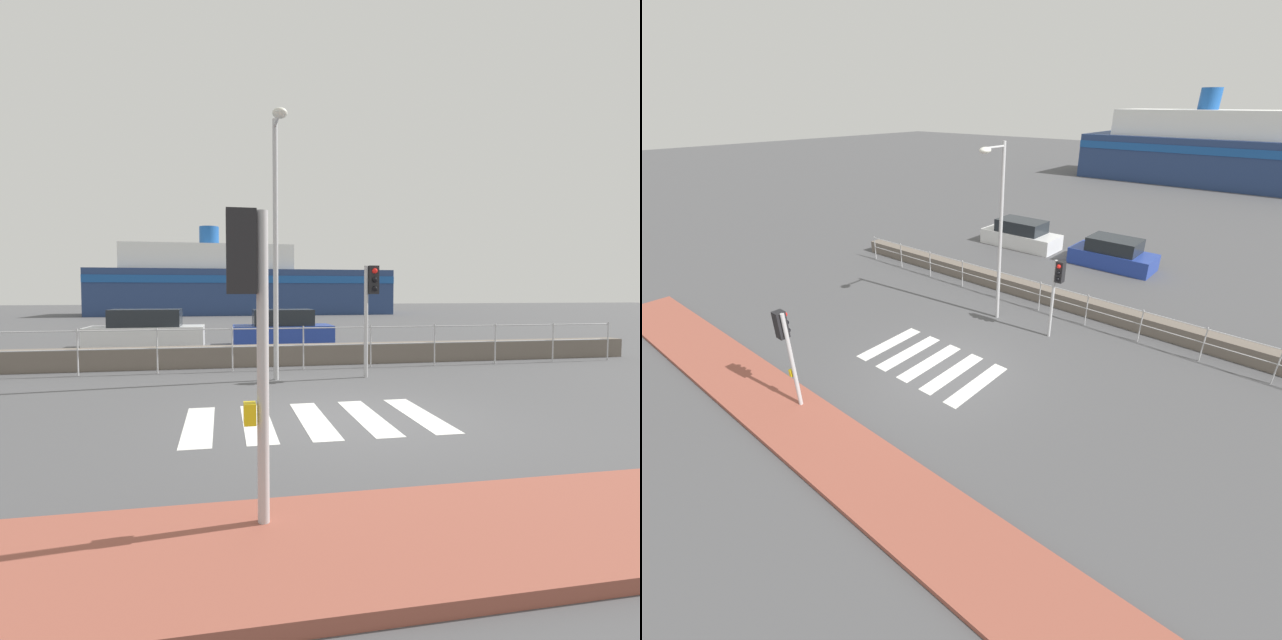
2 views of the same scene
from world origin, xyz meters
TOP-DOWN VIEW (x-y plane):
  - ground_plane at (0.00, 0.00)m, footprint 160.00×160.00m
  - sidewalk_brick at (0.00, -4.10)m, footprint 24.00×1.80m
  - crosswalk at (-0.69, 0.00)m, footprint 4.05×2.40m
  - seawall at (0.00, 6.15)m, footprint 20.78×0.55m
  - harbor_fence at (0.00, 5.28)m, footprint 18.74×0.04m
  - traffic_light_near at (-1.90, -3.67)m, footprint 0.34×0.32m
  - traffic_light_far at (1.39, 3.74)m, footprint 0.34×0.32m
  - streetlamp at (-0.89, 3.58)m, footprint 0.32×1.24m
  - ferry_boat at (-0.65, 40.34)m, footprint 27.06×7.97m
  - parked_car_white at (-4.92, 11.74)m, footprint 4.22×1.71m
  - parked_car_blue at (0.22, 11.74)m, footprint 3.86×1.73m

SIDE VIEW (x-z plane):
  - ground_plane at x=0.00m, z-range 0.00..0.00m
  - crosswalk at x=-0.69m, z-range 0.00..0.01m
  - sidewalk_brick at x=0.00m, z-range 0.00..0.12m
  - seawall at x=0.00m, z-range 0.00..0.57m
  - parked_car_blue at x=0.22m, z-range -0.10..1.28m
  - parked_car_white at x=-4.92m, z-range -0.11..1.32m
  - harbor_fence at x=0.00m, z-range 0.18..1.35m
  - traffic_light_near at x=-1.90m, z-range 0.61..3.33m
  - traffic_light_far at x=1.39m, z-range 0.63..3.33m
  - ferry_boat at x=-0.65m, z-range -1.38..6.81m
  - streetlamp at x=-0.89m, z-range 0.73..6.75m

